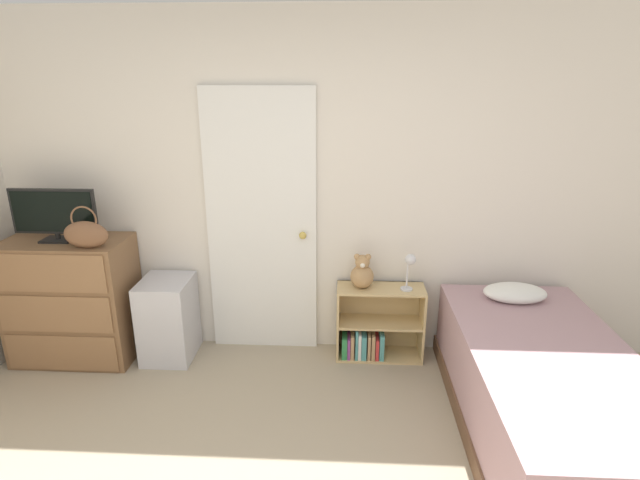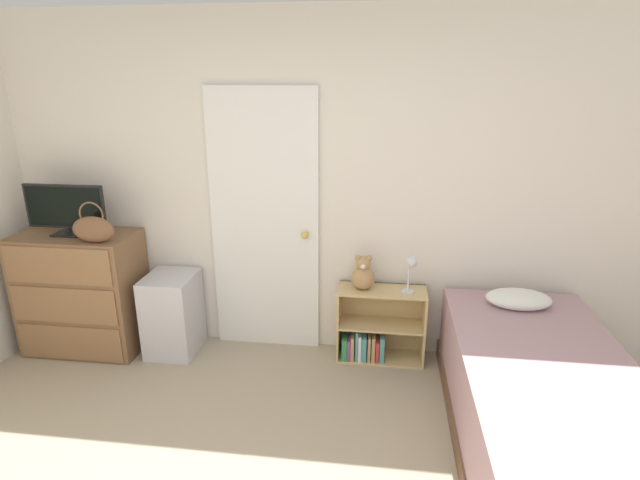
% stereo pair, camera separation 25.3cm
% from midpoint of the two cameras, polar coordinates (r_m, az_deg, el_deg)
% --- Properties ---
extents(wall_back, '(10.00, 0.06, 2.55)m').
position_cam_midpoint_polar(wall_back, '(3.74, -4.55, 5.71)').
color(wall_back, silver).
rests_on(wall_back, ground_plane).
extents(door_closed, '(0.83, 0.09, 2.02)m').
position_cam_midpoint_polar(door_closed, '(3.80, -8.58, 1.64)').
color(door_closed, white).
rests_on(door_closed, ground_plane).
extents(dresser, '(0.89, 0.49, 0.95)m').
position_cam_midpoint_polar(dresser, '(4.28, -27.97, -6.09)').
color(dresser, brown).
rests_on(dresser, ground_plane).
extents(tv, '(0.62, 0.16, 0.38)m').
position_cam_midpoint_polar(tv, '(4.09, -29.73, 2.60)').
color(tv, black).
rests_on(tv, dresser).
extents(handbag, '(0.31, 0.10, 0.30)m').
position_cam_midpoint_polar(handbag, '(3.84, -26.93, 0.62)').
color(handbag, brown).
rests_on(handbag, dresser).
extents(storage_bin, '(0.37, 0.42, 0.63)m').
position_cam_midpoint_polar(storage_bin, '(4.06, -18.68, -8.55)').
color(storage_bin, silver).
rests_on(storage_bin, ground_plane).
extents(bookshelf, '(0.66, 0.26, 0.58)m').
position_cam_midpoint_polar(bookshelf, '(3.91, 4.31, -10.13)').
color(bookshelf, tan).
rests_on(bookshelf, ground_plane).
extents(teddy_bear, '(0.17, 0.17, 0.27)m').
position_cam_midpoint_polar(teddy_bear, '(3.71, 2.89, -3.83)').
color(teddy_bear, tan).
rests_on(teddy_bear, bookshelf).
extents(desk_lamp, '(0.10, 0.10, 0.28)m').
position_cam_midpoint_polar(desk_lamp, '(3.66, 8.28, -2.84)').
color(desk_lamp, silver).
rests_on(desk_lamp, bookshelf).
extents(bed, '(0.98, 1.98, 0.68)m').
position_cam_midpoint_polar(bed, '(3.33, 22.36, -15.91)').
color(bed, brown).
rests_on(bed, ground_plane).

